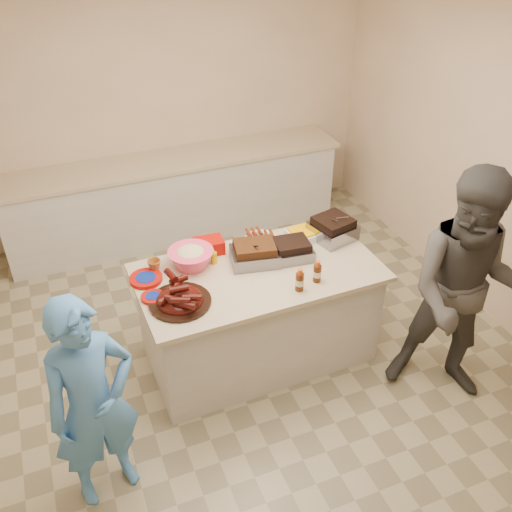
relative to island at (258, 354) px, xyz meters
name	(u,v)px	position (x,y,z in m)	size (l,w,h in m)	color
room	(250,363)	(-0.10, -0.08, 0.00)	(4.50, 5.00, 2.70)	beige
back_counter	(175,197)	(-0.10, 2.12, 0.45)	(3.60, 0.64, 0.90)	beige
island	(258,354)	(0.00, 0.00, 0.00)	(1.83, 0.97, 0.87)	beige
rib_platter	(180,303)	(-0.65, -0.16, 0.87)	(0.44, 0.44, 0.18)	#460C07
pulled_pork_tray	(255,262)	(0.01, 0.11, 0.87)	(0.36, 0.27, 0.11)	#47230F
brisket_tray	(291,257)	(0.30, 0.07, 0.87)	(0.31, 0.26, 0.09)	black
roasting_pan	(332,238)	(0.73, 0.20, 0.87)	(0.32, 0.32, 0.13)	gray
coleslaw_bowl	(192,266)	(-0.45, 0.24, 0.87)	(0.35, 0.35, 0.24)	#FB426A
sausage_plate	(261,240)	(0.18, 0.39, 0.87)	(0.28, 0.28, 0.05)	silver
mac_cheese_dish	(306,237)	(0.54, 0.29, 0.87)	(0.30, 0.22, 0.08)	#FFBB01
bbq_bottle_a	(299,290)	(0.18, -0.33, 0.87)	(0.06, 0.06, 0.18)	#461F0B
bbq_bottle_b	(317,281)	(0.35, -0.28, 0.87)	(0.06, 0.06, 0.17)	#461F0B
mustard_bottle	(214,263)	(-0.28, 0.22, 0.87)	(0.05, 0.05, 0.13)	#DEB101
sauce_bowl	(246,260)	(-0.04, 0.17, 0.87)	(0.14, 0.04, 0.14)	silver
plate_stack_large	(146,280)	(-0.82, 0.19, 0.87)	(0.24, 0.24, 0.03)	#A10A03
plate_stack_small	(153,298)	(-0.82, -0.03, 0.87)	(0.17, 0.17, 0.02)	#A10A03
plastic_cup	(155,271)	(-0.73, 0.29, 0.87)	(0.10, 0.09, 0.10)	#A35C23
basket_stack	(209,252)	(-0.27, 0.38, 0.87)	(0.22, 0.17, 0.11)	#A10A03
guest_blue	(112,483)	(-1.36, -0.75, 0.00)	(0.56, 1.53, 0.37)	#4A8DD7
guest_gray	(442,385)	(1.22, -0.87, 0.00)	(0.90, 1.86, 0.70)	#484641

